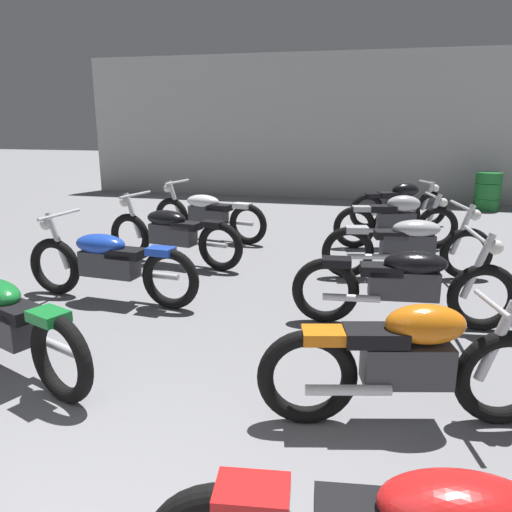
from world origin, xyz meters
The scene contains 11 objects.
back_wall centered at (0.00, 12.51, 1.80)m, with size 13.16×0.24×3.60m, color #B2B2AD.
motorcycle_left_row_1 centered at (-1.58, 2.36, 0.45)m, with size 2.06×1.00×0.97m.
motorcycle_left_row_2 centered at (-1.62, 4.09, 0.45)m, with size 2.17×0.68×0.97m.
motorcycle_left_row_3 centered at (-1.53, 5.67, 0.45)m, with size 2.15×0.70×0.97m.
motorcycle_left_row_4 centered at (-1.54, 7.23, 0.45)m, with size 2.14×0.75×0.97m.
motorcycle_right_row_1 centered at (1.52, 2.38, 0.46)m, with size 1.94×0.68×0.88m.
motorcycle_right_row_2 centered at (1.56, 4.11, 0.45)m, with size 2.17×0.68×0.97m.
motorcycle_right_row_3 centered at (1.66, 5.77, 0.45)m, with size 2.15×0.77×0.97m.
motorcycle_right_row_4 centered at (1.55, 7.39, 0.46)m, with size 1.94×0.67×0.88m.
motorcycle_right_row_5 centered at (1.64, 9.02, 0.46)m, with size 1.83×0.94×0.88m.
oil_drum centered at (3.61, 11.55, 0.43)m, with size 0.59×0.59×0.85m.
Camera 1 is at (1.28, -0.81, 1.99)m, focal length 35.74 mm.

